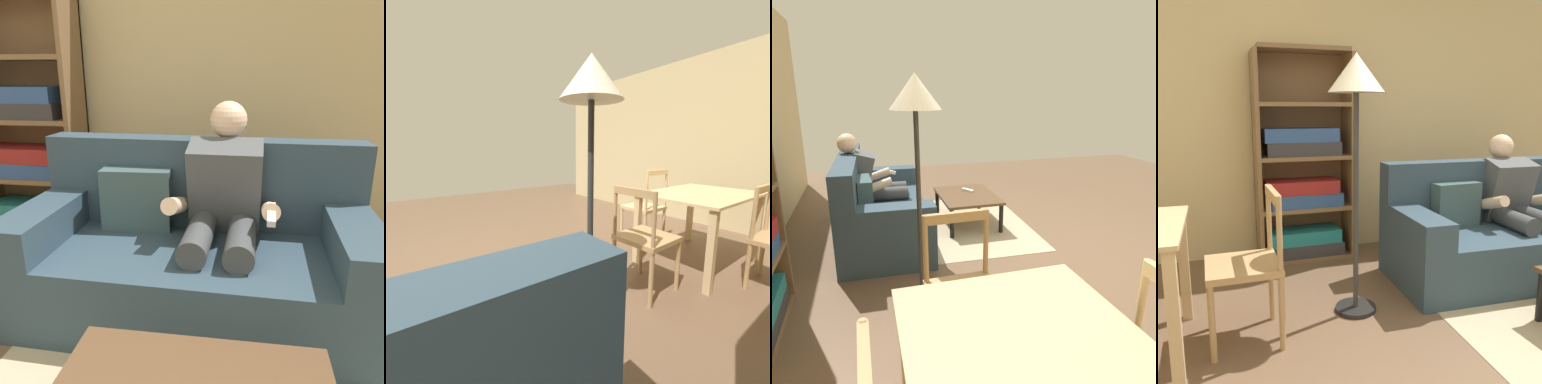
% 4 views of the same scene
% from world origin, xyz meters
% --- Properties ---
extents(ground_plane, '(9.12, 9.12, 0.00)m').
position_xyz_m(ground_plane, '(0.00, 0.00, 0.00)').
color(ground_plane, brown).
extents(wall_side, '(0.12, 5.59, 2.63)m').
position_xyz_m(wall_side, '(-3.56, 0.00, 1.31)').
color(wall_side, '#C8B586').
rests_on(wall_side, ground_plane).
extents(dining_table, '(1.18, 0.86, 0.76)m').
position_xyz_m(dining_table, '(-2.12, 1.23, 0.63)').
color(dining_table, '#D1B27F').
rests_on(dining_table, ground_plane).
extents(dining_chair_facing_couch, '(0.43, 0.43, 0.91)m').
position_xyz_m(dining_chair_facing_couch, '(-1.20, 1.23, 0.46)').
color(dining_chair_facing_couch, tan).
rests_on(dining_chair_facing_couch, ground_plane).
extents(dining_chair_by_doorway, '(0.43, 0.43, 0.96)m').
position_xyz_m(dining_chair_by_doorway, '(-2.12, 0.54, 0.47)').
color(dining_chair_by_doorway, '#D1B27F').
rests_on(dining_chair_by_doorway, ground_plane).
extents(floor_lamp, '(0.36, 0.36, 1.71)m').
position_xyz_m(floor_lamp, '(-0.48, 1.37, 1.44)').
color(floor_lamp, black).
rests_on(floor_lamp, ground_plane).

